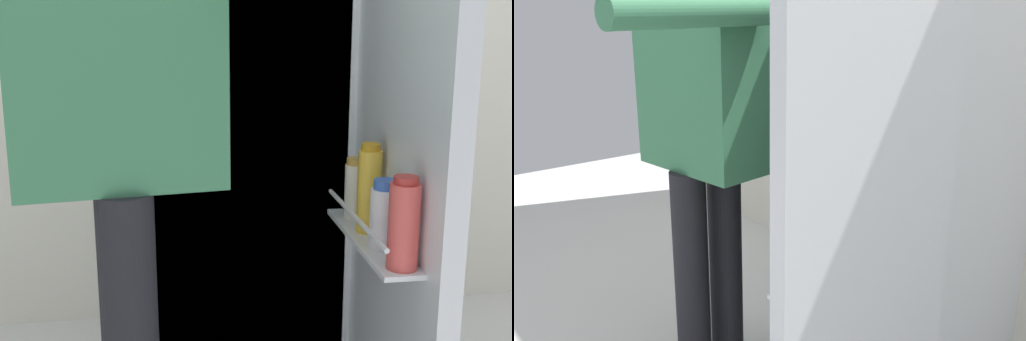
{
  "view_description": "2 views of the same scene",
  "coord_description": "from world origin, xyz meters",
  "views": [
    {
      "loc": [
        -0.23,
        -1.58,
        1.17
      ],
      "look_at": [
        -0.0,
        -0.02,
        0.79
      ],
      "focal_mm": 47.47,
      "sensor_mm": 36.0,
      "label": 1
    },
    {
      "loc": [
        1.19,
        -1.08,
        1.32
      ],
      "look_at": [
        -0.07,
        -0.07,
        0.83
      ],
      "focal_mm": 38.47,
      "sensor_mm": 36.0,
      "label": 2
    }
  ],
  "objects": [
    {
      "name": "refrigerator",
      "position": [
        0.03,
        0.51,
        0.84
      ],
      "size": [
        0.69,
        1.25,
        1.69
      ],
      "color": "silver",
      "rests_on": "ground_plane"
    },
    {
      "name": "person",
      "position": [
        -0.31,
        -0.14,
        0.96
      ],
      "size": [
        0.59,
        0.71,
        1.6
      ],
      "color": "black",
      "rests_on": "ground_plane"
    }
  ]
}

